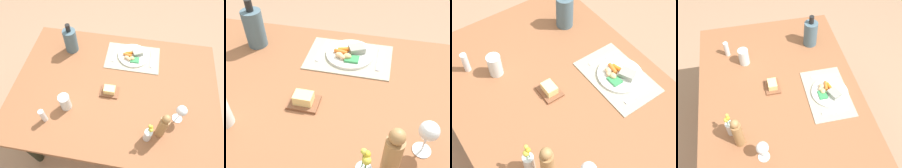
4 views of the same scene
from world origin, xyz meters
The scene contains 13 objects.
ground_plane centered at (0.00, 0.00, 0.00)m, with size 8.00×8.00×0.00m, color #A67F61.
dining_table centered at (0.00, 0.00, 0.68)m, with size 1.52×1.10×0.77m.
placemat centered at (-0.10, -0.31, 0.77)m, with size 0.44×0.28×0.01m, color #A5A18C.
dinner_plate centered at (-0.10, -0.32, 0.79)m, with size 0.25×0.25×0.05m.
fork centered at (-0.25, -0.32, 0.77)m, with size 0.02×0.18×0.01m, color silver.
knife centered at (0.05, -0.34, 0.77)m, with size 0.01×0.20×0.01m, color silver.
cooler_bottle centered at (0.42, -0.32, 0.87)m, with size 0.10×0.10×0.26m.
water_tumbler centered at (0.31, 0.21, 0.82)m, with size 0.08×0.08×0.13m.
wine_glass centered at (-0.46, 0.17, 0.88)m, with size 0.07×0.07×0.15m.
pepper_mill centered at (-0.34, 0.30, 0.88)m, with size 0.06×0.06×0.25m.
flower_vase centered at (-0.26, 0.34, 0.83)m, with size 0.05×0.05×0.19m.
salt_shaker centered at (0.42, 0.33, 0.83)m, with size 0.04×0.04×0.12m, color white.
butter_dish centered at (0.03, 0.05, 0.79)m, with size 0.13×0.10×0.05m.
Camera 4 is at (-1.05, 0.15, 2.15)m, focal length 40.34 mm.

